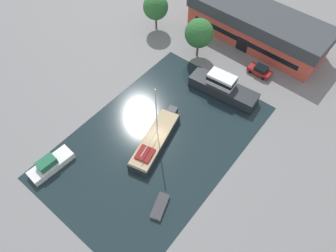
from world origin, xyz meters
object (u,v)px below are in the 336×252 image
quay_tree_near_building (199,33)px  parked_car (260,70)px  small_dinghy (160,206)px  warehouse_building (257,26)px  motor_cruiser (223,87)px  sailboat_moored (156,139)px  cabin_boat (50,164)px  quay_tree_by_water (156,7)px

quay_tree_near_building → parked_car: 12.66m
parked_car → small_dinghy: bearing=-174.9°
warehouse_building → motor_cruiser: size_ratio=2.27×
sailboat_moored → warehouse_building: bearing=77.7°
motor_cruiser → cabin_boat: 29.41m
cabin_boat → parked_car: bearing=73.0°
warehouse_building → small_dinghy: 39.07m
quay_tree_by_water → small_dinghy: (24.97, -28.74, -4.54)m
quay_tree_by_water → motor_cruiser: (20.24, -6.68, -3.42)m
warehouse_building → parked_car: size_ratio=6.56×
quay_tree_near_building → cabin_boat: 32.78m
parked_car → small_dinghy: 30.27m
quay_tree_by_water → quay_tree_near_building: bearing=-7.5°
quay_tree_near_building → small_dinghy: size_ratio=1.94×
warehouse_building → sailboat_moored: 30.93m
parked_car → cabin_boat: (-13.76, -35.37, -0.09)m
warehouse_building → parked_car: warehouse_building is taller
parked_car → motor_cruiser: bearing=162.9°
parked_car → small_dinghy: (2.04, -30.20, -0.56)m
quay_tree_by_water → parked_car: bearing=3.6°
cabin_boat → motor_cruiser: bearing=72.1°
quay_tree_near_building → motor_cruiser: 10.91m
motor_cruiser → small_dinghy: bearing=-172.6°
parked_car → cabin_boat: cabin_boat is taller
warehouse_building → quay_tree_by_water: quay_tree_by_water is taller
quay_tree_near_building → small_dinghy: bearing=-63.4°
warehouse_building → small_dinghy: warehouse_building is taller
motor_cruiser → small_dinghy: motor_cruiser is taller
motor_cruiser → small_dinghy: 22.59m
cabin_boat → quay_tree_by_water: bearing=109.3°
cabin_boat → sailboat_moored: bearing=59.1°
quay_tree_by_water → parked_car: 23.32m
parked_car → quay_tree_by_water: bearing=94.8°
quay_tree_by_water → sailboat_moored: sailboat_moored is taller
quay_tree_near_building → parked_car: size_ratio=1.81×
quay_tree_near_building → warehouse_building: bearing=61.5°
small_dinghy → warehouse_building: bearing=82.9°
quay_tree_near_building → motor_cruiser: (8.91, -5.20, -3.55)m
sailboat_moored → small_dinghy: 10.15m
motor_cruiser → parked_car: bearing=-23.0°
parked_car → motor_cruiser: motor_cruiser is taller
quay_tree_by_water → motor_cruiser: quay_tree_by_water is taller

